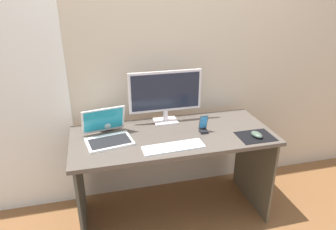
{
  "coord_description": "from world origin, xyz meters",
  "views": [
    {
      "loc": [
        -0.52,
        -1.92,
        1.73
      ],
      "look_at": [
        -0.04,
        -0.02,
        0.88
      ],
      "focal_mm": 32.87,
      "sensor_mm": 36.0,
      "label": 1
    }
  ],
  "objects": [
    {
      "name": "ground_plane",
      "position": [
        0.0,
        0.0,
        0.0
      ],
      "size": [
        8.0,
        8.0,
        0.0
      ],
      "primitive_type": "plane",
      "color": "brown"
    },
    {
      "name": "wall_back",
      "position": [
        0.0,
        0.41,
        1.25
      ],
      "size": [
        6.0,
        0.04,
        2.5
      ],
      "primitive_type": "cube",
      "color": "beige",
      "rests_on": "ground_plane"
    },
    {
      "name": "door_left",
      "position": [
        -1.12,
        0.38,
        1.01
      ],
      "size": [
        0.82,
        0.02,
        2.02
      ],
      "primitive_type": "cube",
      "color": "white",
      "rests_on": "ground_plane"
    },
    {
      "name": "desk",
      "position": [
        0.0,
        0.0,
        0.57
      ],
      "size": [
        1.45,
        0.63,
        0.72
      ],
      "color": "#514840",
      "rests_on": "ground_plane"
    },
    {
      "name": "monitor",
      "position": [
        0.0,
        0.22,
        0.95
      ],
      "size": [
        0.56,
        0.14,
        0.41
      ],
      "color": "silver",
      "rests_on": "desk"
    },
    {
      "name": "laptop",
      "position": [
        -0.46,
        0.02,
        0.76
      ],
      "size": [
        0.35,
        0.33,
        0.21
      ],
      "color": "white",
      "rests_on": "desk"
    },
    {
      "name": "fishbowl",
      "position": [
        -0.47,
        0.21,
        0.8
      ],
      "size": [
        0.17,
        0.17,
        0.17
      ],
      "primitive_type": "sphere",
      "color": "silver",
      "rests_on": "desk"
    },
    {
      "name": "keyboard_external",
      "position": [
        -0.05,
        -0.2,
        0.72
      ],
      "size": [
        0.42,
        0.15,
        0.01
      ],
      "primitive_type": "cube",
      "rotation": [
        0.0,
        0.0,
        0.05
      ],
      "color": "white",
      "rests_on": "desk"
    },
    {
      "name": "mousepad",
      "position": [
        0.56,
        -0.18,
        0.72
      ],
      "size": [
        0.25,
        0.2,
        0.0
      ],
      "primitive_type": "cube",
      "color": "black",
      "rests_on": "desk"
    },
    {
      "name": "mouse",
      "position": [
        0.56,
        -0.19,
        0.74
      ],
      "size": [
        0.08,
        0.11,
        0.04
      ],
      "primitive_type": "ellipsoid",
      "rotation": [
        0.0,
        0.0,
        0.2
      ],
      "color": "#435446",
      "rests_on": "mousepad"
    },
    {
      "name": "phone_in_dock",
      "position": [
        0.22,
        -0.03,
        0.77
      ],
      "size": [
        0.06,
        0.06,
        0.14
      ],
      "color": "black",
      "rests_on": "desk"
    }
  ]
}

